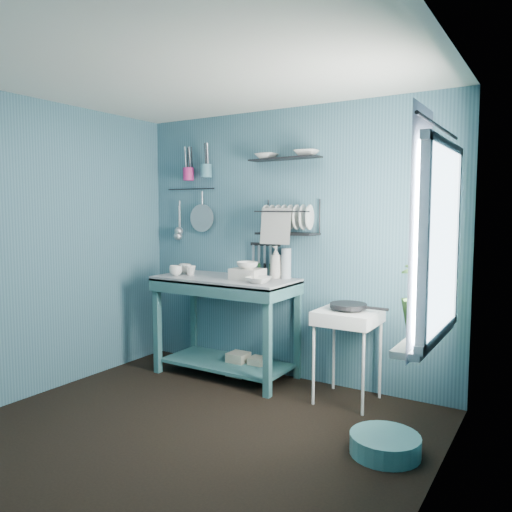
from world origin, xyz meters
The scene contains 35 objects.
floor centered at (0.00, 0.00, 0.00)m, with size 3.20×3.20×0.00m, color black.
ceiling centered at (0.00, 0.00, 2.50)m, with size 3.20×3.20×0.00m, color silver.
wall_back centered at (0.00, 1.50, 1.25)m, with size 3.20×3.20×0.00m, color #355D6C.
wall_left centered at (-1.60, 0.00, 1.25)m, with size 3.00×3.00×0.00m, color #355D6C.
wall_right centered at (1.60, 0.00, 1.25)m, with size 3.00×3.00×0.00m, color #355D6C.
work_counter centered at (-0.50, 1.21, 0.47)m, with size 1.33×0.67×0.94m, color #2D5E5F.
mug_left centered at (-0.98, 1.05, 0.99)m, with size 0.12×0.12×0.10m, color silver.
mug_mid centered at (-0.88, 1.15, 0.99)m, with size 0.10×0.10×0.09m, color silver.
mug_right centered at (-1.00, 1.21, 0.99)m, with size 0.12×0.12×0.10m, color silver.
wash_tub centered at (-0.25, 1.19, 0.99)m, with size 0.28×0.22×0.10m, color beige.
tub_bowl centered at (-0.25, 1.19, 1.07)m, with size 0.20×0.20×0.06m, color silver.
soap_bottle centered at (-0.08, 1.41, 1.09)m, with size 0.12×0.12×0.30m, color beige.
water_bottle centered at (0.02, 1.43, 1.08)m, with size 0.09×0.09×0.28m, color #B4BEC9.
counter_bowl centered at (-0.05, 1.06, 0.97)m, with size 0.22×0.22×0.05m, color silver.
hotplate_stand centered at (0.72, 1.20, 0.38)m, with size 0.48×0.48×0.76m, color white.
frying_pan centered at (0.72, 1.20, 0.80)m, with size 0.30×0.30×0.04m, color black.
knife_strip centered at (-0.23, 1.47, 1.25)m, with size 0.32×0.02×0.03m, color black.
dish_rack centered at (0.06, 1.37, 1.51)m, with size 0.55×0.24×0.32m, color black.
upper_shelf centered at (0.01, 1.40, 2.03)m, with size 0.70×0.18×0.01m, color black.
shelf_bowl_left centered at (-0.17, 1.40, 2.04)m, with size 0.20×0.20×0.05m, color silver.
shelf_bowl_right centered at (0.23, 1.40, 2.01)m, with size 0.22×0.22×0.05m, color silver.
utensil_cup_magenta centered at (-1.11, 1.42, 1.94)m, with size 0.11×0.11×0.13m, color #B72168.
utensil_cup_teal centered at (-0.89, 1.42, 1.96)m, with size 0.11×0.11×0.13m, color teal.
colander centered at (-0.97, 1.45, 1.49)m, with size 0.28×0.28×0.03m, color #AAADB2.
ladle_outer centered at (-1.27, 1.46, 1.52)m, with size 0.01×0.01×0.30m, color #AAADB2.
ladle_inner centered at (-1.28, 1.46, 1.47)m, with size 0.01×0.01×0.30m, color #AAADB2.
hook_rail centered at (-1.13, 1.47, 1.79)m, with size 0.01×0.01×0.60m, color black.
window_glass centered at (1.59, 0.45, 1.40)m, with size 1.10×1.10×0.00m, color white.
windowsill centered at (1.50, 0.45, 0.81)m, with size 0.16×0.95×0.04m, color white.
curtain centered at (1.52, 0.15, 1.45)m, with size 1.35×1.35×0.00m, color silver.
curtain_rod centered at (1.54, 0.45, 2.05)m, with size 0.02×0.02×1.05m, color black.
potted_plant centered at (1.45, 0.54, 1.06)m, with size 0.26×0.26×0.46m, color #366A2A.
storage_tin_large centered at (-0.40, 1.26, 0.11)m, with size 0.18×0.18×0.22m, color tan.
storage_tin_small centered at (-0.20, 1.29, 0.10)m, with size 0.15×0.15×0.20m, color tan.
floor_basin centered at (1.26, 0.47, 0.07)m, with size 0.45×0.45×0.13m, color teal.
Camera 1 is at (2.18, -2.60, 1.58)m, focal length 35.00 mm.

